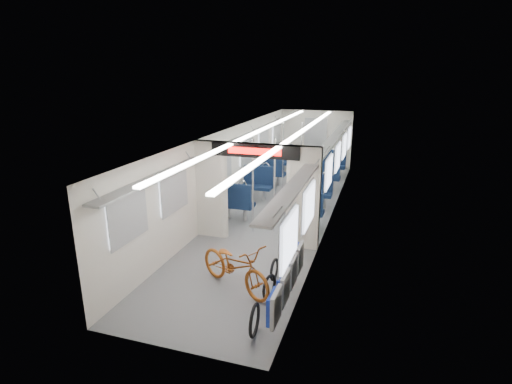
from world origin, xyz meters
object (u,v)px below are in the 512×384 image
bicycle (235,266)px  stanchion_near_left (253,187)px  stanchion_far_left (283,159)px  stanchion_near_right (274,187)px  bike_hoop_b (269,288)px  bike_hoop_a (255,322)px  seat_bay_far_left (278,164)px  seat_bay_near_right (312,198)px  stanchion_far_right (301,159)px  seat_bay_far_right (330,168)px  seat_bay_near_left (247,190)px  flip_bench (288,279)px  bike_hoop_c (274,271)px

bicycle → stanchion_near_left: size_ratio=0.76×
stanchion_near_left → stanchion_far_left: 3.32m
stanchion_near_right → bike_hoop_b: bearing=-76.3°
bike_hoop_a → seat_bay_far_left: (-1.98, 8.96, 0.32)m
seat_bay_near_right → stanchion_far_right: stanchion_far_right is taller
bike_hoop_a → stanchion_far_right: 7.37m
bike_hoop_b → seat_bay_far_right: (-0.04, 7.90, 0.34)m
seat_bay_near_left → stanchion_near_right: bearing=-50.3°
bicycle → stanchion_far_right: size_ratio=0.76×
seat_bay_near_left → stanchion_near_right: (1.18, -1.42, 0.59)m
stanchion_near_right → stanchion_far_left: 3.21m
seat_bay_near_right → seat_bay_far_right: size_ratio=0.92×
seat_bay_near_right → stanchion_far_left: stanchion_far_left is taller
seat_bay_far_right → stanchion_far_left: 2.26m
bike_hoop_a → seat_bay_near_right: 5.37m
bike_hoop_b → seat_bay_near_right: 4.33m
seat_bay_near_right → stanchion_near_left: (-1.18, -1.51, 0.62)m
bike_hoop_b → stanchion_far_right: bearing=96.8°
bike_hoop_b → stanchion_near_left: bearing=113.4°
flip_bench → stanchion_near_right: 3.47m
stanchion_near_right → seat_bay_far_right: bearing=82.1°
flip_bench → seat_bay_far_left: seat_bay_far_left is taller
stanchion_near_left → flip_bench: bearing=-62.6°
bike_hoop_c → flip_bench: bearing=-63.0°
seat_bay_far_left → seat_bay_far_right: seat_bay_far_left is taller
seat_bay_near_right → stanchion_far_left: size_ratio=0.85×
bicycle → seat_bay_near_right: bearing=19.6°
bike_hoop_a → seat_bay_near_right: bearing=91.1°
seat_bay_near_left → seat_bay_far_left: seat_bay_near_left is taller
seat_bay_far_right → stanchion_near_right: 5.02m
bicycle → bike_hoop_b: bearing=-72.9°
seat_bay_near_left → bike_hoop_b: bearing=-66.5°
stanchion_near_left → stanchion_near_right: size_ratio=1.00×
bike_hoop_b → seat_bay_near_left: bearing=113.5°
flip_bench → stanchion_near_left: stanchion_near_left is taller
flip_bench → bike_hoop_c: 1.09m
bike_hoop_a → seat_bay_far_right: 8.96m
flip_bench → stanchion_far_right: bearing=99.8°
stanchion_far_left → stanchion_far_right: bearing=9.9°
seat_bay_near_left → stanchion_near_right: stanchion_near_right is taller
stanchion_far_left → seat_bay_far_left: bearing=108.8°
bicycle → bike_hoop_c: size_ratio=3.97×
stanchion_far_right → seat_bay_near_right: bearing=-69.7°
bicycle → seat_bay_near_left: bearing=44.4°
bicycle → bike_hoop_a: 1.42m
seat_bay_far_left → stanchion_far_right: size_ratio=0.95×
flip_bench → stanchion_far_left: stanchion_far_left is taller
stanchion_near_right → seat_bay_near_left: bearing=129.7°
bike_hoop_b → seat_bay_near_right: bearing=90.5°
seat_bay_near_left → stanchion_near_left: (0.69, -1.58, 0.59)m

